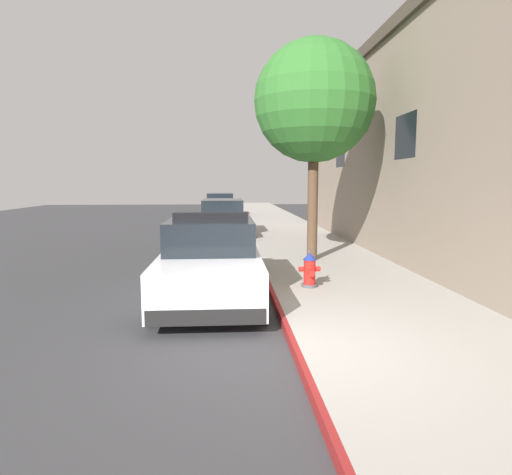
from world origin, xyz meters
TOP-DOWN VIEW (x-y plane):
  - ground_plane at (-4.25, 10.00)m, footprint 29.13×60.00m
  - sidewalk_pavement at (1.75, 10.00)m, footprint 3.49×60.00m
  - curb_painted_edge at (-0.04, 10.00)m, footprint 0.08×60.00m
  - storefront_building at (6.03, 5.38)m, footprint 5.31×22.53m
  - police_cruiser at (-1.24, 3.22)m, footprint 1.94×4.84m
  - parked_car_silver_ahead at (-1.08, 12.88)m, footprint 1.94×4.84m
  - parked_car_dark_far at (-1.31, 23.40)m, footprint 1.94×4.84m
  - fire_hydrant at (0.75, 3.24)m, footprint 0.44×0.40m
  - street_tree at (1.41, 6.40)m, footprint 3.20×3.20m

SIDE VIEW (x-z plane):
  - ground_plane at x=-4.25m, z-range -0.20..0.00m
  - sidewalk_pavement at x=1.75m, z-range 0.00..0.16m
  - curb_painted_edge at x=-0.04m, z-range 0.00..0.16m
  - fire_hydrant at x=0.75m, z-range 0.13..0.89m
  - parked_car_silver_ahead at x=-1.08m, z-range -0.04..1.52m
  - parked_car_dark_far at x=-1.31m, z-range -0.04..1.52m
  - police_cruiser at x=-1.24m, z-range -0.10..1.58m
  - storefront_building at x=6.03m, z-range 0.01..6.56m
  - street_tree at x=1.41m, z-range 1.45..7.29m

